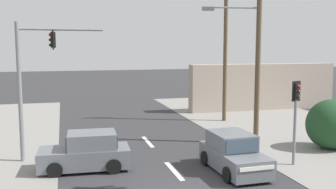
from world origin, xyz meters
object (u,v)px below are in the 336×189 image
object	(u,v)px
pedestal_signal_right_kerb	(296,109)
hatchback_oncoming_mid	(86,153)
utility_pole_background_right	(225,45)
utility_pole_midground_right	(256,43)
hatchback_receding_far	(233,154)
traffic_signal_mast	(32,73)

from	to	relation	value
pedestal_signal_right_kerb	hatchback_oncoming_mid	size ratio (longest dim) A/B	0.96
utility_pole_background_right	utility_pole_midground_right	bearing A→B (deg)	-99.17
utility_pole_midground_right	pedestal_signal_right_kerb	world-z (taller)	utility_pole_midground_right
utility_pole_background_right	hatchback_receding_far	world-z (taller)	utility_pole_background_right
traffic_signal_mast	hatchback_oncoming_mid	size ratio (longest dim) A/B	1.61
utility_pole_background_right	hatchback_oncoming_mid	world-z (taller)	utility_pole_background_right
traffic_signal_mast	hatchback_oncoming_mid	distance (m)	4.22
utility_pole_background_right	traffic_signal_mast	bearing A→B (deg)	-151.53
traffic_signal_mast	hatchback_receding_far	size ratio (longest dim) A/B	1.63
utility_pole_midground_right	pedestal_signal_right_kerb	size ratio (longest dim) A/B	2.68
utility_pole_midground_right	pedestal_signal_right_kerb	bearing A→B (deg)	-91.53
hatchback_oncoming_mid	traffic_signal_mast	bearing A→B (deg)	137.25
utility_pole_background_right	hatchback_oncoming_mid	size ratio (longest dim) A/B	2.60
traffic_signal_mast	pedestal_signal_right_kerb	distance (m)	11.22
hatchback_receding_far	traffic_signal_mast	bearing A→B (deg)	154.79
utility_pole_background_right	traffic_signal_mast	size ratio (longest dim) A/B	1.61
pedestal_signal_right_kerb	hatchback_oncoming_mid	world-z (taller)	pedestal_signal_right_kerb
utility_pole_midground_right	hatchback_receding_far	world-z (taller)	utility_pole_midground_right
pedestal_signal_right_kerb	hatchback_receding_far	size ratio (longest dim) A/B	0.97
traffic_signal_mast	hatchback_receding_far	world-z (taller)	traffic_signal_mast
traffic_signal_mast	hatchback_receding_far	bearing A→B (deg)	-25.21
utility_pole_midground_right	utility_pole_background_right	distance (m)	6.13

